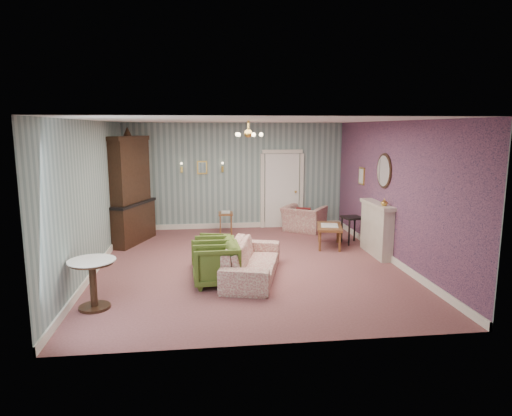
{
  "coord_description": "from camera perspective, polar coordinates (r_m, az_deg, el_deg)",
  "views": [
    {
      "loc": [
        -0.93,
        -8.9,
        2.76
      ],
      "look_at": [
        0.2,
        0.4,
        1.1
      ],
      "focal_mm": 31.81,
      "sensor_mm": 36.0,
      "label": 1
    }
  ],
  "objects": [
    {
      "name": "olive_chair_c",
      "position": [
        9.26,
        -5.63,
        -5.16
      ],
      "size": [
        0.77,
        0.8,
        0.67
      ],
      "primitive_type": "imported",
      "rotation": [
        0.0,
        0.0,
        -1.85
      ],
      "color": "#4A5E21",
      "rests_on": "floor"
    },
    {
      "name": "coffee_table",
      "position": [
        10.79,
        9.19,
        -3.5
      ],
      "size": [
        0.78,
        1.1,
        0.51
      ],
      "primitive_type": null,
      "rotation": [
        0.0,
        0.0,
        -0.24
      ],
      "color": "brown",
      "rests_on": "floor"
    },
    {
      "name": "pedestal_table",
      "position": [
        7.48,
        -19.8,
        -9.0
      ],
      "size": [
        0.84,
        0.84,
        0.79
      ],
      "primitive_type": null,
      "rotation": [
        0.0,
        0.0,
        0.18
      ],
      "color": "black",
      "rests_on": "floor"
    },
    {
      "name": "sofa_chintz",
      "position": [
        8.47,
        -0.5,
        -5.92
      ],
      "size": [
        1.17,
        2.28,
        0.85
      ],
      "primitive_type": "imported",
      "rotation": [
        0.0,
        0.0,
        1.32
      ],
      "color": "#933B3E",
      "rests_on": "floor"
    },
    {
      "name": "sconce_right",
      "position": [
        12.39,
        -4.24,
        5.12
      ],
      "size": [
        0.16,
        0.12,
        0.3
      ],
      "primitive_type": null,
      "color": "gold",
      "rests_on": "wall_back"
    },
    {
      "name": "ceiling",
      "position": [
        8.94,
        -0.98,
        10.95
      ],
      "size": [
        7.0,
        7.0,
        0.0
      ],
      "primitive_type": "plane",
      "rotation": [
        3.14,
        0.0,
        0.0
      ],
      "color": "white",
      "rests_on": "ground"
    },
    {
      "name": "framed_print",
      "position": [
        11.39,
        13.16,
        3.94
      ],
      "size": [
        0.04,
        0.34,
        0.42
      ],
      "primitive_type": null,
      "color": "gold",
      "rests_on": "wall_right"
    },
    {
      "name": "sconce_left",
      "position": [
        12.39,
        -9.34,
        5.01
      ],
      "size": [
        0.16,
        0.12,
        0.3
      ],
      "primitive_type": null,
      "color": "gold",
      "rests_on": "wall_back"
    },
    {
      "name": "fireplace",
      "position": [
        10.27,
        14.91,
        -2.55
      ],
      "size": [
        0.3,
        1.4,
        1.16
      ],
      "primitive_type": null,
      "color": "beige",
      "rests_on": "floor"
    },
    {
      "name": "floor",
      "position": [
        9.36,
        -0.93,
        -7.1
      ],
      "size": [
        7.0,
        7.0,
        0.0
      ],
      "primitive_type": "plane",
      "color": "brown",
      "rests_on": "ground"
    },
    {
      "name": "side_table_black",
      "position": [
        11.16,
        11.97,
        -2.74
      ],
      "size": [
        0.52,
        0.52,
        0.66
      ],
      "primitive_type": null,
      "rotation": [
        0.0,
        0.0,
        0.2
      ],
      "color": "black",
      "rests_on": "floor"
    },
    {
      "name": "wall_back",
      "position": [
        12.5,
        -2.63,
        4.02
      ],
      "size": [
        6.0,
        0.0,
        6.0
      ],
      "primitive_type": "plane",
      "rotation": [
        1.57,
        0.0,
        0.0
      ],
      "color": "slate",
      "rests_on": "ground"
    },
    {
      "name": "wall_left",
      "position": [
        9.23,
        -19.83,
        1.29
      ],
      "size": [
        0.0,
        7.0,
        7.0
      ],
      "primitive_type": "plane",
      "rotation": [
        1.57,
        0.0,
        1.57
      ],
      "color": "slate",
      "rests_on": "ground"
    },
    {
      "name": "wall_right",
      "position": [
        9.81,
        16.76,
        1.95
      ],
      "size": [
        0.0,
        7.0,
        7.0
      ],
      "primitive_type": "plane",
      "rotation": [
        1.57,
        0.0,
        -1.57
      ],
      "color": "slate",
      "rests_on": "ground"
    },
    {
      "name": "chandelier",
      "position": [
        8.94,
        -0.98,
        9.22
      ],
      "size": [
        0.56,
        0.56,
        0.36
      ],
      "primitive_type": null,
      "color": "gold",
      "rests_on": "ceiling"
    },
    {
      "name": "mantel_vase",
      "position": [
        9.78,
        15.84,
        0.69
      ],
      "size": [
        0.15,
        0.15,
        0.15
      ],
      "primitive_type": "imported",
      "color": "gold",
      "rests_on": "fireplace"
    },
    {
      "name": "dresser",
      "position": [
        11.28,
        -15.66,
        2.57
      ],
      "size": [
        1.1,
        1.73,
        2.73
      ],
      "primitive_type": null,
      "rotation": [
        0.0,
        0.0,
        -0.36
      ],
      "color": "black",
      "rests_on": "floor"
    },
    {
      "name": "nesting_table",
      "position": [
        11.94,
        -3.83,
        -1.82
      ],
      "size": [
        0.39,
        0.49,
        0.62
      ],
      "primitive_type": null,
      "rotation": [
        0.0,
        0.0,
        -0.04
      ],
      "color": "brown",
      "rests_on": "floor"
    },
    {
      "name": "wingback_chair",
      "position": [
        12.28,
        6.06,
        -0.83
      ],
      "size": [
        1.24,
        1.16,
        0.91
      ],
      "primitive_type": "imported",
      "rotation": [
        0.0,
        0.0,
        2.52
      ],
      "color": "#933B3E",
      "rests_on": "floor"
    },
    {
      "name": "wall_front",
      "position": [
        5.63,
        2.76,
        -3.4
      ],
      "size": [
        6.0,
        0.0,
        6.0
      ],
      "primitive_type": "plane",
      "rotation": [
        -1.57,
        0.0,
        0.0
      ],
      "color": "slate",
      "rests_on": "ground"
    },
    {
      "name": "door",
      "position": [
        12.67,
        3.28,
        2.41
      ],
      "size": [
        1.12,
        0.12,
        2.16
      ],
      "primitive_type": null,
      "color": "white",
      "rests_on": "floor"
    },
    {
      "name": "wall_right_floral",
      "position": [
        9.8,
        16.68,
        1.95
      ],
      "size": [
        0.0,
        7.0,
        7.0
      ],
      "primitive_type": "plane",
      "rotation": [
        1.57,
        0.0,
        -1.57
      ],
      "color": "#A6536A",
      "rests_on": "ground"
    },
    {
      "name": "burgundy_cushion",
      "position": [
        12.12,
        5.99,
        -0.85
      ],
      "size": [
        0.41,
        0.28,
        0.39
      ],
      "primitive_type": "cube",
      "rotation": [
        0.17,
        0.0,
        -0.35
      ],
      "color": "maroon",
      "rests_on": "wingback_chair"
    },
    {
      "name": "olive_chair_a",
      "position": [
        8.12,
        -5.06,
        -6.78
      ],
      "size": [
        0.78,
        0.82,
        0.82
      ],
      "primitive_type": "imported",
      "rotation": [
        0.0,
        0.0,
        -1.54
      ],
      "color": "#4A5E21",
      "rests_on": "floor"
    },
    {
      "name": "olive_chair_b",
      "position": [
        8.63,
        -5.32,
        -5.92
      ],
      "size": [
        0.75,
        0.79,
        0.78
      ],
      "primitive_type": "imported",
      "rotation": [
        0.0,
        0.0,
        -1.62
      ],
      "color": "#4A5E21",
      "rests_on": "floor"
    },
    {
      "name": "oval_mirror",
      "position": [
        10.12,
        15.77,
        4.52
      ],
      "size": [
        0.04,
        0.76,
        0.84
      ],
      "primitive_type": null,
      "color": "white",
      "rests_on": "wall_right"
    },
    {
      "name": "gilt_mirror_back",
      "position": [
        12.4,
        -6.79,
        5.08
      ],
      "size": [
        0.28,
        0.06,
        0.36
      ],
      "primitive_type": null,
      "color": "gold",
      "rests_on": "wall_back"
    }
  ]
}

